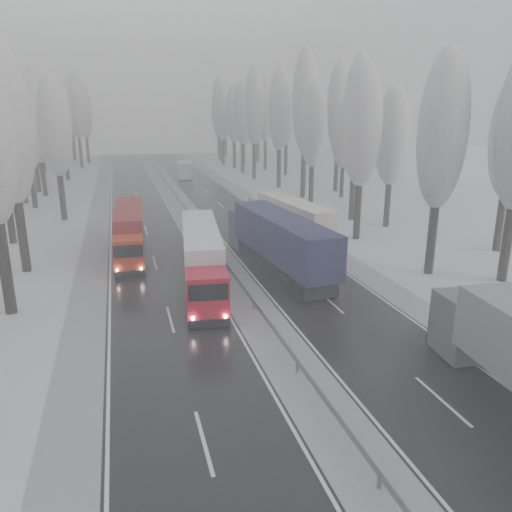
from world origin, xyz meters
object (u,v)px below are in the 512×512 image
box_truck_distant (185,170)px  truck_red_red (129,227)px  truck_blue_box (276,238)px  truck_red_white (202,253)px  truck_cream_box (289,215)px

box_truck_distant → truck_red_red: bearing=-96.8°
truck_blue_box → truck_red_white: bearing=-168.9°
truck_red_white → truck_red_red: size_ratio=1.08×
truck_blue_box → truck_red_red: bearing=136.1°
truck_blue_box → box_truck_distant: (0.42, 56.96, -1.08)m
box_truck_distant → truck_red_white: truck_red_white is taller
truck_blue_box → box_truck_distant: truck_blue_box is taller
truck_blue_box → truck_red_white: truck_blue_box is taller
box_truck_distant → truck_red_white: (-6.59, -58.76, 0.80)m
truck_cream_box → truck_red_red: 15.26m
truck_blue_box → truck_red_red: (-10.91, 8.76, -0.44)m
truck_blue_box → truck_red_red: truck_blue_box is taller
truck_red_white → truck_red_red: 11.57m
truck_cream_box → truck_red_white: truck_red_white is taller
truck_blue_box → truck_cream_box: (4.33, 9.57, -0.39)m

